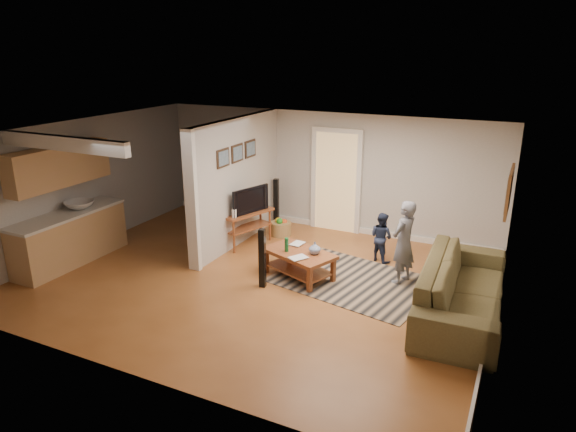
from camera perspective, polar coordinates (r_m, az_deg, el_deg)
The scene contains 11 objects.
ground at distance 8.83m, azimuth -3.43°, elevation -7.04°, with size 7.50×7.50×0.00m, color brown.
room_shell at distance 9.20m, azimuth -8.14°, elevation 3.54°, with size 7.54×6.02×2.52m.
area_rug at distance 8.81m, azimuth 7.38°, elevation -7.16°, with size 2.54×1.85×0.01m, color black.
sofa at distance 8.16m, azimuth 18.55°, elevation -10.26°, with size 2.84×1.11×0.83m, color #443422.
coffee_table at distance 8.74m, azimuth 1.36°, elevation -4.61°, with size 1.38×1.09×0.71m.
tv_console at distance 10.11m, azimuth -4.51°, elevation 0.13°, with size 0.74×1.17×0.95m.
speaker_left at distance 8.37m, azimuth -2.87°, elevation -4.72°, with size 0.10×0.10×1.01m, color black.
speaker_right at distance 11.31m, azimuth -1.32°, elevation 1.58°, with size 0.10×0.10×1.04m, color black.
toy_basket at distance 10.76m, azimuth -0.81°, elevation -1.32°, with size 0.44×0.44×0.39m.
child at distance 8.93m, azimuth 12.40°, elevation -7.15°, with size 0.52×0.34×1.43m, color slate.
toddler at distance 9.70m, azimuth 10.16°, elevation -4.88°, with size 0.45×0.35×0.93m, color #1F2841.
Camera 1 is at (3.91, -6.96, 3.77)m, focal length 32.00 mm.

